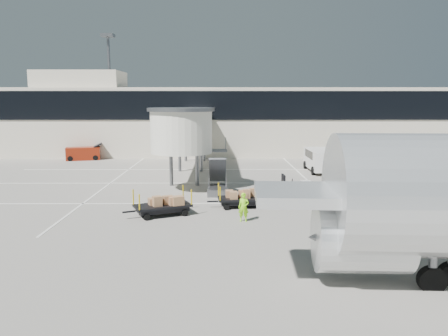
{
  "coord_description": "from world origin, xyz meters",
  "views": [
    {
      "loc": [
        -1.15,
        -25.28,
        6.51
      ],
      "look_at": [
        -0.95,
        3.97,
        2.0
      ],
      "focal_mm": 35.0,
      "sensor_mm": 36.0,
      "label": 1
    }
  ],
  "objects_px": {
    "box_cart_far": "(163,206)",
    "minivan": "(321,158)",
    "belt_loader": "(83,154)",
    "suitcase_cart": "(347,184)",
    "baggage_tug": "(294,189)",
    "ground_worker": "(244,207)",
    "box_cart_near": "(243,198)"
  },
  "relations": [
    {
      "from": "box_cart_far",
      "to": "minivan",
      "type": "distance_m",
      "value": 20.12
    },
    {
      "from": "belt_loader",
      "to": "minivan",
      "type": "bearing_deg",
      "value": -33.13
    },
    {
      "from": "suitcase_cart",
      "to": "baggage_tug",
      "type": "bearing_deg",
      "value": -164.3
    },
    {
      "from": "belt_loader",
      "to": "ground_worker",
      "type": "bearing_deg",
      "value": -71.35
    },
    {
      "from": "suitcase_cart",
      "to": "belt_loader",
      "type": "distance_m",
      "value": 29.82
    },
    {
      "from": "suitcase_cart",
      "to": "minivan",
      "type": "distance_m",
      "value": 8.66
    },
    {
      "from": "belt_loader",
      "to": "box_cart_near",
      "type": "bearing_deg",
      "value": -67.44
    },
    {
      "from": "ground_worker",
      "to": "belt_loader",
      "type": "bearing_deg",
      "value": 129.62
    },
    {
      "from": "minivan",
      "to": "ground_worker",
      "type": "bearing_deg",
      "value": -115.48
    },
    {
      "from": "box_cart_near",
      "to": "box_cart_far",
      "type": "height_order",
      "value": "box_cart_far"
    },
    {
      "from": "suitcase_cart",
      "to": "box_cart_near",
      "type": "relative_size",
      "value": 1.01
    },
    {
      "from": "box_cart_far",
      "to": "ground_worker",
      "type": "bearing_deg",
      "value": -40.31
    },
    {
      "from": "belt_loader",
      "to": "box_cart_far",
      "type": "bearing_deg",
      "value": -78.03
    },
    {
      "from": "box_cart_far",
      "to": "ground_worker",
      "type": "xyz_separation_m",
      "value": [
        4.57,
        -1.3,
        0.24
      ]
    },
    {
      "from": "minivan",
      "to": "belt_loader",
      "type": "bearing_deg",
      "value": 161.29
    },
    {
      "from": "box_cart_far",
      "to": "belt_loader",
      "type": "distance_m",
      "value": 26.72
    },
    {
      "from": "baggage_tug",
      "to": "belt_loader",
      "type": "bearing_deg",
      "value": 134.28
    },
    {
      "from": "minivan",
      "to": "suitcase_cart",
      "type": "bearing_deg",
      "value": -89.94
    },
    {
      "from": "box_cart_far",
      "to": "suitcase_cart",
      "type": "bearing_deg",
      "value": 4.71
    },
    {
      "from": "suitcase_cart",
      "to": "box_cart_near",
      "type": "height_order",
      "value": "suitcase_cart"
    },
    {
      "from": "suitcase_cart",
      "to": "belt_loader",
      "type": "relative_size",
      "value": 0.92
    },
    {
      "from": "baggage_tug",
      "to": "minivan",
      "type": "relative_size",
      "value": 0.46
    },
    {
      "from": "ground_worker",
      "to": "belt_loader",
      "type": "xyz_separation_m",
      "value": [
        -16.55,
        25.19,
        -0.09
      ]
    },
    {
      "from": "baggage_tug",
      "to": "box_cart_near",
      "type": "xyz_separation_m",
      "value": [
        -3.63,
        -2.64,
        -0.02
      ]
    },
    {
      "from": "ground_worker",
      "to": "minivan",
      "type": "xyz_separation_m",
      "value": [
        8.01,
        16.98,
        0.43
      ]
    },
    {
      "from": "baggage_tug",
      "to": "box_cart_near",
      "type": "distance_m",
      "value": 4.49
    },
    {
      "from": "suitcase_cart",
      "to": "box_cart_far",
      "type": "distance_m",
      "value": 14.46
    },
    {
      "from": "belt_loader",
      "to": "suitcase_cart",
      "type": "bearing_deg",
      "value": -49.05
    },
    {
      "from": "box_cart_near",
      "to": "belt_loader",
      "type": "height_order",
      "value": "belt_loader"
    },
    {
      "from": "baggage_tug",
      "to": "box_cart_near",
      "type": "relative_size",
      "value": 0.66
    },
    {
      "from": "box_cart_far",
      "to": "belt_loader",
      "type": "bearing_deg",
      "value": 92.17
    },
    {
      "from": "baggage_tug",
      "to": "ground_worker",
      "type": "height_order",
      "value": "ground_worker"
    }
  ]
}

